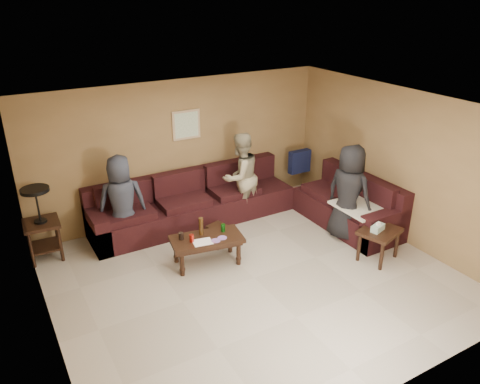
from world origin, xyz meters
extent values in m
plane|color=#AFA594|center=(0.00, 0.00, 0.00)|extent=(5.50, 5.50, 0.00)
cube|color=silver|center=(0.00, 0.00, 2.45)|extent=(5.50, 5.00, 0.10)
cube|color=olive|center=(0.00, 2.50, 1.25)|extent=(5.50, 0.10, 2.50)
cube|color=olive|center=(0.00, -2.50, 1.25)|extent=(5.50, 0.10, 2.50)
cube|color=olive|center=(-2.75, 0.00, 1.25)|extent=(0.10, 5.00, 2.50)
cube|color=olive|center=(2.75, 0.00, 1.25)|extent=(0.10, 5.00, 2.50)
cube|color=black|center=(0.00, 2.05, 0.23)|extent=(3.70, 0.90, 0.45)
cube|color=black|center=(0.00, 2.38, 0.68)|extent=(3.70, 0.24, 0.45)
cube|color=black|center=(-1.73, 2.05, 0.32)|extent=(0.24, 0.90, 0.63)
cube|color=black|center=(2.30, 0.60, 0.23)|extent=(0.90, 2.00, 0.45)
cube|color=black|center=(2.63, 0.60, 0.68)|extent=(0.24, 2.00, 0.45)
cube|color=black|center=(2.30, -0.28, 0.32)|extent=(0.90, 0.24, 0.63)
cube|color=#121638|center=(2.30, 2.05, 0.75)|extent=(0.45, 0.14, 0.45)
cube|color=silver|center=(2.30, 0.15, 0.58)|extent=(1.00, 0.85, 0.04)
cube|color=black|center=(-0.41, 0.71, 0.42)|extent=(1.15, 0.71, 0.06)
cube|color=black|center=(-0.41, 0.71, 0.36)|extent=(1.06, 0.62, 0.05)
cylinder|color=black|center=(-0.88, 0.59, 0.20)|extent=(0.07, 0.07, 0.39)
cylinder|color=black|center=(-0.01, 0.44, 0.20)|extent=(0.07, 0.07, 0.39)
cylinder|color=black|center=(-0.81, 0.98, 0.20)|extent=(0.07, 0.07, 0.39)
cylinder|color=black|center=(0.05, 0.83, 0.20)|extent=(0.07, 0.07, 0.39)
cylinder|color=red|center=(-0.66, 0.70, 0.51)|extent=(0.07, 0.07, 0.12)
cylinder|color=#167D1A|center=(-0.11, 0.76, 0.51)|extent=(0.07, 0.07, 0.12)
cylinder|color=#35200C|center=(-0.44, 0.83, 0.59)|extent=(0.07, 0.07, 0.28)
cylinder|color=black|center=(-0.77, 0.85, 0.51)|extent=(0.08, 0.08, 0.11)
cube|color=white|center=(-0.53, 0.61, 0.45)|extent=(0.31, 0.26, 0.00)
cylinder|color=#E35095|center=(-0.34, 0.55, 0.45)|extent=(0.14, 0.14, 0.01)
cylinder|color=#E35095|center=(-0.22, 0.58, 0.45)|extent=(0.14, 0.14, 0.01)
cube|color=black|center=(-2.53, 2.11, 0.60)|extent=(0.55, 0.55, 0.05)
cube|color=black|center=(-2.53, 2.11, 0.21)|extent=(0.48, 0.48, 0.03)
cylinder|color=black|center=(-2.75, 1.92, 0.30)|extent=(0.05, 0.05, 0.60)
cylinder|color=black|center=(-2.33, 1.90, 0.30)|extent=(0.05, 0.05, 0.60)
cylinder|color=black|center=(-2.73, 2.33, 0.30)|extent=(0.05, 0.05, 0.60)
cylinder|color=black|center=(-2.31, 2.31, 0.30)|extent=(0.05, 0.05, 0.60)
cylinder|color=black|center=(-2.53, 2.11, 0.65)|extent=(0.19, 0.19, 0.03)
cylinder|color=black|center=(-2.53, 2.11, 0.91)|extent=(0.03, 0.03, 0.50)
cylinder|color=black|center=(-2.53, 2.11, 1.16)|extent=(0.42, 0.42, 0.05)
cube|color=black|center=(1.95, -0.50, 0.48)|extent=(0.74, 0.66, 0.06)
cylinder|color=black|center=(1.77, -0.76, 0.24)|extent=(0.06, 0.06, 0.48)
cylinder|color=black|center=(2.24, -0.61, 0.24)|extent=(0.06, 0.06, 0.48)
cylinder|color=black|center=(1.65, -0.39, 0.24)|extent=(0.06, 0.06, 0.48)
cylinder|color=black|center=(2.12, -0.25, 0.24)|extent=(0.06, 0.06, 0.48)
cube|color=silver|center=(1.89, -0.50, 0.56)|extent=(0.26, 0.19, 0.10)
cube|color=white|center=(1.89, -0.50, 0.63)|extent=(0.06, 0.04, 0.05)
cube|color=black|center=(-0.01, 1.13, 0.17)|extent=(0.36, 0.36, 0.34)
cube|color=tan|center=(0.10, 2.48, 1.70)|extent=(0.52, 0.03, 0.52)
cube|color=silver|center=(0.10, 2.46, 1.70)|extent=(0.44, 0.01, 0.44)
imported|color=#2B2F3B|center=(-1.32, 1.89, 0.77)|extent=(0.85, 0.65, 1.55)
imported|color=gray|center=(0.82, 1.83, 0.80)|extent=(0.90, 0.78, 1.61)
imported|color=black|center=(1.98, 0.28, 0.82)|extent=(0.72, 0.91, 1.64)
camera|label=1|loc=(-3.06, -4.89, 3.92)|focal=35.00mm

